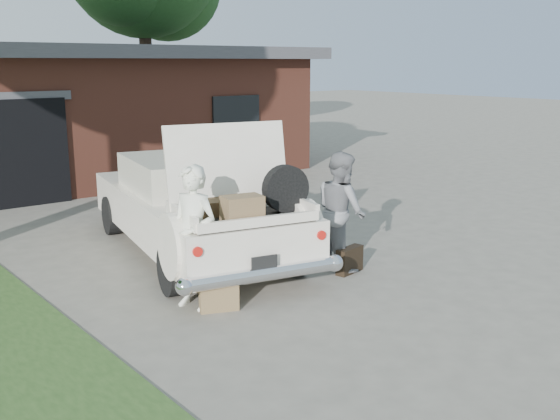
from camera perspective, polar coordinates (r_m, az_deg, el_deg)
ground at (r=8.13m, az=2.67°, el=-8.32°), size 90.00×90.00×0.00m
house at (r=18.22m, az=-19.56°, el=8.11°), size 12.80×7.80×3.30m
sedan at (r=10.18m, az=-7.52°, el=0.38°), size 3.03×5.48×2.14m
woman_left at (r=7.89m, az=-7.54°, el=-2.39°), size 0.62×0.74×1.75m
woman_right at (r=9.37m, az=5.34°, el=-0.06°), size 0.85×0.98×1.70m
suitcase_left at (r=7.94m, az=-5.34°, el=-7.50°), size 0.49×0.31×0.36m
suitcase_right at (r=9.34m, az=6.08°, el=-4.36°), size 0.50×0.25×0.37m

